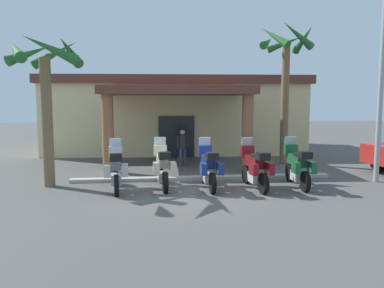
# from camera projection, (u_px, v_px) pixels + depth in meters

# --- Properties ---
(ground_plane) EXTENTS (80.00, 80.00, 0.00)m
(ground_plane) POSITION_uv_depth(u_px,v_px,m) (192.00, 191.00, 12.14)
(ground_plane) COLOR #514F4C
(motel_building) EXTENTS (14.49, 11.92, 4.17)m
(motel_building) POSITION_uv_depth(u_px,v_px,m) (175.00, 113.00, 22.50)
(motel_building) COLOR beige
(motel_building) RESTS_ON ground_plane
(motorcycle_silver) EXTENTS (0.74, 2.21, 1.61)m
(motorcycle_silver) POSITION_uv_depth(u_px,v_px,m) (116.00, 169.00, 12.14)
(motorcycle_silver) COLOR black
(motorcycle_silver) RESTS_ON ground_plane
(motorcycle_cream) EXTENTS (0.73, 2.21, 1.61)m
(motorcycle_cream) POSITION_uv_depth(u_px,v_px,m) (163.00, 167.00, 12.53)
(motorcycle_cream) COLOR black
(motorcycle_cream) RESTS_ON ground_plane
(motorcycle_blue) EXTENTS (0.71, 2.21, 1.61)m
(motorcycle_blue) POSITION_uv_depth(u_px,v_px,m) (209.00, 167.00, 12.46)
(motorcycle_blue) COLOR black
(motorcycle_blue) RESTS_ON ground_plane
(motorcycle_maroon) EXTENTS (0.73, 2.21, 1.61)m
(motorcycle_maroon) POSITION_uv_depth(u_px,v_px,m) (255.00, 168.00, 12.40)
(motorcycle_maroon) COLOR black
(motorcycle_maroon) RESTS_ON ground_plane
(motorcycle_green) EXTENTS (0.72, 2.21, 1.61)m
(motorcycle_green) POSITION_uv_depth(u_px,v_px,m) (298.00, 166.00, 12.68)
(motorcycle_green) COLOR black
(motorcycle_green) RESTS_ON ground_plane
(pedestrian) EXTENTS (0.50, 0.32, 1.61)m
(pedestrian) POSITION_uv_depth(u_px,v_px,m) (183.00, 146.00, 16.60)
(pedestrian) COLOR #3F334C
(pedestrian) RESTS_ON ground_plane
(palm_tree_roadside) EXTENTS (2.58, 2.65, 5.03)m
(palm_tree_roadside) POSITION_uv_depth(u_px,v_px,m) (45.00, 76.00, 12.43)
(palm_tree_roadside) COLOR brown
(palm_tree_roadside) RESTS_ON ground_plane
(palm_tree_near_portico) EXTENTS (2.44, 2.50, 6.27)m
(palm_tree_near_portico) POSITION_uv_depth(u_px,v_px,m) (285.00, 64.00, 17.08)
(palm_tree_near_portico) COLOR brown
(palm_tree_near_portico) RESTS_ON ground_plane
(roadside_sign) EXTENTS (1.40, 0.18, 7.51)m
(roadside_sign) POSITION_uv_depth(u_px,v_px,m) (384.00, 39.00, 13.00)
(roadside_sign) COLOR #99999E
(roadside_sign) RESTS_ON ground_plane
(curb_strip) EXTENTS (9.47, 0.36, 0.12)m
(curb_strip) POSITION_uv_depth(u_px,v_px,m) (203.00, 178.00, 13.92)
(curb_strip) COLOR #ADA89E
(curb_strip) RESTS_ON ground_plane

